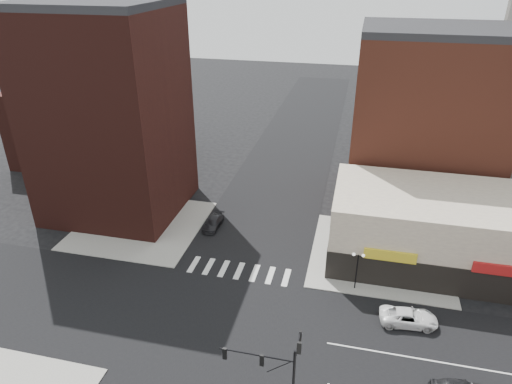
% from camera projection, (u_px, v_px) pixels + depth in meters
% --- Properties ---
extents(ground, '(240.00, 240.00, 0.00)m').
position_uv_depth(ground, '(217.00, 324.00, 41.45)').
color(ground, black).
rests_on(ground, ground).
extents(road_ew, '(200.00, 14.00, 0.02)m').
position_uv_depth(road_ew, '(217.00, 324.00, 41.45)').
color(road_ew, black).
rests_on(road_ew, ground).
extents(road_ns, '(14.00, 200.00, 0.02)m').
position_uv_depth(road_ns, '(217.00, 324.00, 41.45)').
color(road_ns, black).
rests_on(road_ns, ground).
extents(sidewalk_nw, '(15.00, 15.00, 0.12)m').
position_uv_depth(sidewalk_nw, '(141.00, 225.00, 56.96)').
color(sidewalk_nw, gray).
rests_on(sidewalk_nw, ground).
extents(sidewalk_ne, '(15.00, 15.00, 0.12)m').
position_uv_depth(sidewalk_ne, '(379.00, 255.00, 51.06)').
color(sidewalk_ne, gray).
rests_on(sidewalk_ne, ground).
extents(building_nw, '(16.00, 15.00, 25.00)m').
position_uv_depth(building_nw, '(110.00, 117.00, 55.71)').
color(building_nw, '#391612').
rests_on(building_nw, ground).
extents(building_nw_low, '(20.00, 18.00, 12.00)m').
position_uv_depth(building_nw_low, '(92.00, 121.00, 74.75)').
color(building_nw_low, '#391612').
rests_on(building_nw_low, ground).
extents(building_ne_midrise, '(18.00, 15.00, 22.00)m').
position_uv_depth(building_ne_midrise, '(425.00, 123.00, 58.20)').
color(building_ne_midrise, brown).
rests_on(building_ne_midrise, ground).
extents(building_ne_row, '(24.20, 12.20, 8.00)m').
position_uv_depth(building_ne_row, '(446.00, 236.00, 48.70)').
color(building_ne_row, beige).
rests_on(building_ne_row, ground).
extents(traffic_signal, '(5.59, 3.09, 7.77)m').
position_uv_depth(traffic_signal, '(281.00, 366.00, 30.93)').
color(traffic_signal, black).
rests_on(traffic_signal, ground).
extents(street_lamp_ne, '(1.22, 0.32, 4.16)m').
position_uv_depth(street_lamp_ne, '(358.00, 262.00, 44.46)').
color(street_lamp_ne, black).
rests_on(street_lamp_ne, sidewalk_ne).
extents(white_suv, '(5.36, 2.89, 1.43)m').
position_uv_depth(white_suv, '(409.00, 317.00, 41.25)').
color(white_suv, white).
rests_on(white_suv, ground).
extents(dark_sedan_north, '(1.92, 4.34, 1.24)m').
position_uv_depth(dark_sedan_north, '(213.00, 223.00, 56.31)').
color(dark_sedan_north, black).
rests_on(dark_sedan_north, ground).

